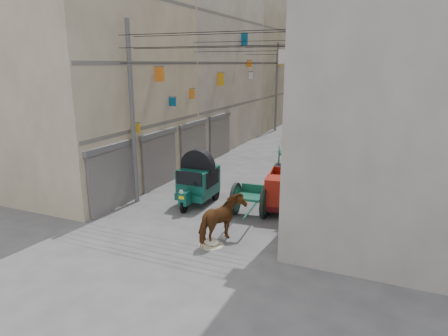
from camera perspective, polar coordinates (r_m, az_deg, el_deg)
The scene contains 18 objects.
ground at distance 12.63m, azimuth -14.97°, elevation -15.17°, with size 140.00×140.00×0.00m, color #4A4A4D.
building_row_left at distance 45.12m, azimuth 4.38°, elevation 15.05°, with size 8.00×62.00×14.00m.
building_row_right at distance 42.51m, azimuth 25.76°, elevation 13.70°, with size 8.00×62.00×14.00m.
end_cap_building at distance 74.72m, azimuth 18.95°, elevation 14.22°, with size 22.00×10.00×13.00m, color #B7A990.
shutters_left at distance 22.27m, azimuth -6.56°, elevation 2.47°, with size 0.18×14.40×2.88m.
signboards at distance 31.00m, azimuth 10.53°, elevation 9.39°, with size 8.22×40.52×5.67m.
ac_units at distance 16.47m, azimuth 12.17°, elevation 18.75°, with size 0.70×6.55×3.35m.
utility_poles at distance 26.45m, azimuth 8.20°, elevation 9.84°, with size 7.40×22.20×8.00m.
overhead_cables at distance 23.88m, azimuth 6.68°, elevation 16.03°, with size 7.40×22.52×1.12m.
auto_rickshaw at distance 18.05m, azimuth -3.75°, elevation -1.61°, with size 1.59×2.72×1.90m.
tonga_cart at distance 16.64m, azimuth 3.74°, elevation -4.54°, with size 1.51×3.09×1.36m.
mini_truck at distance 17.28m, azimuth 8.41°, elevation -3.60°, with size 1.80×3.16×1.67m.
second_cart at distance 25.35m, azimuth 9.40°, elevation 1.97°, with size 1.73×1.62×1.26m.
feed_sack at distance 14.22m, azimuth -1.80°, elevation -10.49°, with size 0.53×0.43×0.27m, color beige.
horse at distance 14.17m, azimuth -0.31°, elevation -7.46°, with size 0.90×1.98×1.68m, color brown.
distant_car_white at distance 34.08m, azimuth 10.15°, elevation 5.13°, with size 1.50×3.72×1.27m, color silver.
distant_car_grey at distance 33.69m, azimuth 15.20°, elevation 4.69°, with size 1.29×3.71×1.22m, color #5D625F.
distant_car_green at distance 41.40m, azimuth 14.61°, elevation 6.54°, with size 1.72×4.24×1.23m, color #1D5632.
Camera 1 is at (7.14, -8.38, 6.20)m, focal length 32.00 mm.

